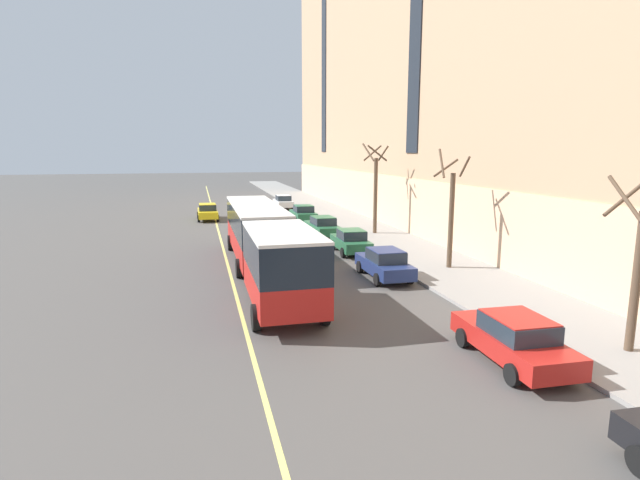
% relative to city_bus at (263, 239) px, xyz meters
% --- Properties ---
extents(ground_plane, '(260.00, 260.00, 0.00)m').
position_rel_city_bus_xyz_m(ground_plane, '(0.58, -3.32, -2.01)').
color(ground_plane, '#4C4947').
extents(sidewalk, '(5.54, 160.00, 0.15)m').
position_rel_city_bus_xyz_m(sidewalk, '(10.12, -0.32, -1.94)').
color(sidewalk, gray).
rests_on(sidewalk, ground).
extents(city_bus, '(2.96, 18.69, 3.44)m').
position_rel_city_bus_xyz_m(city_bus, '(0.00, 0.00, 0.00)').
color(city_bus, red).
rests_on(city_bus, ground).
extents(parked_car_green_0, '(2.06, 4.83, 1.56)m').
position_rel_city_bus_xyz_m(parked_car_green_0, '(6.02, 11.32, -1.23)').
color(parked_car_green_0, '#23603D').
rests_on(parked_car_green_0, ground).
extents(parked_car_navy_1, '(1.95, 4.48, 1.56)m').
position_rel_city_bus_xyz_m(parked_car_navy_1, '(6.02, -1.90, -1.23)').
color(parked_car_navy_1, navy).
rests_on(parked_car_navy_1, ground).
extents(parked_car_white_2, '(1.93, 4.27, 1.56)m').
position_rel_city_bus_xyz_m(parked_car_white_2, '(6.16, 30.33, -1.23)').
color(parked_car_white_2, silver).
rests_on(parked_car_white_2, ground).
extents(parked_car_green_5, '(2.04, 4.22, 1.56)m').
position_rel_city_bus_xyz_m(parked_car_green_5, '(6.21, 19.45, -1.23)').
color(parked_car_green_5, '#23603D').
rests_on(parked_car_green_5, ground).
extents(parked_car_red_6, '(2.11, 4.70, 1.56)m').
position_rel_city_bus_xyz_m(parked_car_red_6, '(6.15, -12.69, -1.23)').
color(parked_car_red_6, '#B21E19').
rests_on(parked_car_red_6, ground).
extents(parked_car_green_7, '(2.00, 4.31, 1.56)m').
position_rel_city_bus_xyz_m(parked_car_green_7, '(6.24, 4.68, -1.23)').
color(parked_car_green_7, '#23603D').
rests_on(parked_car_green_7, ground).
extents(taxi_cab, '(2.01, 4.64, 1.56)m').
position_rel_city_bus_xyz_m(taxi_cab, '(-2.39, 22.89, -1.23)').
color(taxi_cab, yellow).
rests_on(taxi_cab, ground).
extents(street_tree_near_corner, '(1.64, 1.56, 5.64)m').
position_rel_city_bus_xyz_m(street_tree_near_corner, '(10.18, -12.99, 0.92)').
color(street_tree_near_corner, brown).
rests_on(street_tree_near_corner, sidewalk).
extents(street_tree_mid_block, '(1.62, 1.62, 6.50)m').
position_rel_city_bus_xyz_m(street_tree_mid_block, '(10.19, -0.94, 1.25)').
color(street_tree_mid_block, brown).
rests_on(street_tree_mid_block, sidewalk).
extents(street_tree_far_uptown, '(1.81, 1.80, 6.94)m').
position_rel_city_bus_xyz_m(street_tree_far_uptown, '(10.18, 11.07, 1.72)').
color(street_tree_far_uptown, brown).
rests_on(street_tree_far_uptown, sidewalk).
extents(lane_centerline, '(0.16, 140.00, 0.01)m').
position_rel_city_bus_xyz_m(lane_centerline, '(-1.70, -0.32, -2.01)').
color(lane_centerline, '#E0D66B').
rests_on(lane_centerline, ground).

